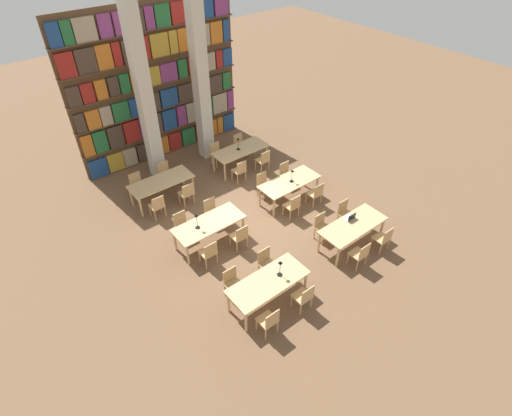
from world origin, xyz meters
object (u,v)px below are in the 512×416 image
Objects in this scene: chair_9 at (182,225)px; reading_table_5 at (240,151)px; chair_12 at (293,205)px; laptop at (350,218)px; chair_1 at (233,282)px; chair_13 at (264,184)px; chair_14 at (316,193)px; chair_23 at (240,144)px; chair_22 at (263,160)px; desk_lamp_1 at (197,219)px; pillar_center at (200,81)px; chair_3 at (266,262)px; chair_17 at (137,184)px; pillar_left at (144,96)px; chair_5 at (322,226)px; chair_6 at (383,238)px; desk_lamp_0 at (280,266)px; reading_table_2 at (209,225)px; desk_lamp_3 at (238,142)px; chair_8 at (209,252)px; chair_11 at (212,211)px; reading_table_0 at (268,283)px; chair_4 at (360,254)px; desk_lamp_2 at (292,174)px; chair_7 at (345,213)px; reading_table_3 at (289,183)px; chair_16 at (157,206)px; chair_0 at (269,321)px; reading_table_4 at (161,183)px; chair_20 at (240,170)px; chair_10 at (240,236)px; chair_2 at (304,297)px; chair_19 at (166,173)px; reading_table_1 at (353,227)px; chair_18 at (187,193)px.

reading_table_5 is at bearing -151.26° from chair_9.
laptop is at bearing -70.29° from chair_12.
chair_1 is 1.00× the size of chair_13.
chair_14 is 4.06m from chair_23.
chair_12 is 2.78m from chair_22.
pillar_center is at bearing 54.84° from desk_lamp_1.
chair_13 is at bearing -102.80° from reading_table_5.
chair_3 is 1.00× the size of chair_14.
pillar_left is at bearing -145.38° from chair_17.
chair_5 is 1.00× the size of chair_6.
desk_lamp_1 is (-0.68, 2.76, 0.00)m from desk_lamp_0.
chair_6 is at bearing -41.87° from reading_table_2.
chair_3 is 1.80× the size of desk_lamp_3.
chair_8 and chair_11 have the same top height.
reading_table_0 is 2.84m from chair_4.
chair_22 is at bearing 90.00° from chair_23.
pillar_center is at bearing 91.14° from chair_12.
chair_8 and chair_14 have the same top height.
desk_lamp_2 is (2.92, 2.78, -0.02)m from desk_lamp_0.
chair_14 is at bearing 137.00° from chair_17.
chair_7 reaches higher than reading_table_3.
pillar_center reaches higher than chair_16.
chair_1 is 2.13m from desk_lamp_1.
chair_0 is 1.00× the size of chair_5.
reading_table_5 is (0.40, 6.05, 0.22)m from chair_4.
chair_14 is 5.07m from reading_table_4.
pillar_center is 6.97× the size of chair_17.
chair_11 is (0.08, -3.50, -2.54)m from pillar_left.
desk_lamp_2 reaches higher than chair_17.
pillar_center is 3.38m from chair_20.
chair_0 is at bearing -128.01° from reading_table_0.
chair_7 reaches higher than reading_table_2.
chair_1 is 1.72× the size of desk_lamp_1.
desk_lamp_0 is 0.99× the size of desk_lamp_1.
chair_10 is at bearing 53.48° from chair_23.
chair_2 is 1.00× the size of chair_8.
reading_table_4 is (-3.42, 5.09, -0.12)m from laptop.
chair_14 is 1.00× the size of chair_20.
chair_23 is at bearing 18.57° from chair_16.
desk_lamp_1 is 2.74m from reading_table_4.
chair_16 is at bearing -73.68° from chair_3.
chair_5 is 1.00× the size of chair_17.
reading_table_0 is 4.28m from reading_table_3.
pillar_center is at bearing 69.20° from reading_table_0.
reading_table_1 is at bearing 114.78° from chair_19.
chair_2 is 0.41× the size of reading_table_4.
chair_6 is at bearing -58.13° from chair_18.
reading_table_1 is 2.06m from chair_12.
chair_8 and chair_9 have the same top height.
chair_10 is (1.16, 2.71, 0.00)m from chair_0.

